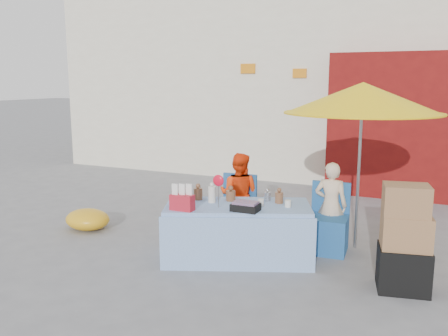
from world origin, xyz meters
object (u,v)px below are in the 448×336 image
at_px(vendor_beige, 331,206).
at_px(box_stack, 405,242).
at_px(market_table, 237,231).
at_px(umbrella, 363,99).
at_px(chair_right, 327,231).
at_px(chair_left, 235,220).
at_px(vendor_orange, 239,195).

relative_size(vendor_beige, box_stack, 1.01).
bearing_deg(box_stack, market_table, 176.38).
relative_size(market_table, box_stack, 1.74).
relative_size(umbrella, box_stack, 1.89).
bearing_deg(chair_right, market_table, -147.01).
distance_m(market_table, vendor_beige, 1.26).
bearing_deg(umbrella, box_stack, -59.76).
xyz_separation_m(umbrella, box_stack, (0.64, -1.09, -1.38)).
distance_m(vendor_beige, umbrella, 1.38).
bearing_deg(chair_right, chair_left, 176.41).
distance_m(chair_right, vendor_orange, 1.30).
xyz_separation_m(chair_left, box_stack, (2.19, -0.81, 0.25)).
bearing_deg(box_stack, chair_left, 159.69).
xyz_separation_m(chair_right, vendor_orange, (-1.25, 0.13, 0.32)).
bearing_deg(vendor_beige, chair_right, 85.99).
xyz_separation_m(market_table, box_stack, (1.87, -0.12, 0.17)).
bearing_deg(umbrella, chair_right, -136.64).
relative_size(chair_right, box_stack, 0.77).
bearing_deg(market_table, chair_right, 14.65).
height_order(market_table, vendor_orange, vendor_orange).
height_order(vendor_orange, box_stack, vendor_orange).
distance_m(chair_left, chair_right, 1.25).
distance_m(market_table, vendor_orange, 0.91).
bearing_deg(vendor_orange, market_table, 107.40).
bearing_deg(umbrella, vendor_beige, -153.43).
bearing_deg(vendor_beige, umbrella, -157.02).
height_order(vendor_beige, umbrella, umbrella).
height_order(chair_left, vendor_beige, vendor_beige).
height_order(chair_left, box_stack, box_stack).
height_order(market_table, chair_left, market_table).
height_order(chair_left, vendor_orange, vendor_orange).
bearing_deg(vendor_orange, vendor_beige, 176.41).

